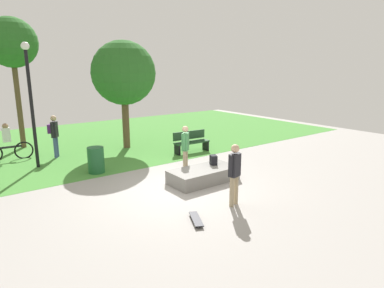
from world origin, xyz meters
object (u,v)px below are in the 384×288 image
skater_performing_trick (235,170)px  pedestrian_with_backpack (54,132)px  concrete_ledge (203,175)px  tree_slender_maple (124,73)px  park_bench_near_lamppost (191,141)px  lamp_post (30,94)px  skateboard_by_ledge (196,219)px  backpack_on_ledge (213,160)px  cyclist_on_bicycle (8,145)px  tree_broad_elm (12,44)px  trash_bin (96,160)px  skater_watching (185,146)px

skater_performing_trick → pedestrian_with_backpack: pedestrian_with_backpack is taller
concrete_ledge → tree_slender_maple: bearing=89.0°
skater_performing_trick → park_bench_near_lamppost: bearing=64.8°
lamp_post → skateboard_by_ledge: bearing=-74.2°
skater_performing_trick → skateboard_by_ledge: bearing=-172.8°
concrete_ledge → tree_slender_maple: (0.10, 5.79, 3.13)m
park_bench_near_lamppost → tree_slender_maple: bearing=127.0°
backpack_on_ledge → cyclist_on_bicycle: cyclist_on_bicycle is taller
tree_broad_elm → pedestrian_with_backpack: 4.53m
skateboard_by_ledge → trash_bin: trash_bin is taller
park_bench_near_lamppost → trash_bin: size_ratio=1.78×
skater_watching → pedestrian_with_backpack: size_ratio=0.96×
cyclist_on_bicycle → skater_watching: bearing=-49.5°
concrete_ledge → lamp_post: lamp_post is taller
backpack_on_ledge → park_bench_near_lamppost: (1.41, 3.16, -0.12)m
pedestrian_with_backpack → tree_slender_maple: bearing=-2.8°
skater_watching → pedestrian_with_backpack: (-3.07, 4.84, 0.07)m
backpack_on_ledge → skater_watching: 1.12m
lamp_post → backpack_on_ledge: bearing=-46.9°
skater_performing_trick → tree_broad_elm: bearing=106.9°
skateboard_by_ledge → park_bench_near_lamppost: park_bench_near_lamppost is taller
lamp_post → trash_bin: (1.49, -1.95, -2.23)m
lamp_post → trash_bin: lamp_post is taller
tree_slender_maple → skater_performing_trick: bearing=-94.6°
concrete_ledge → tree_broad_elm: bearing=113.4°
skater_watching → park_bench_near_lamppost: 2.95m
skater_watching → skateboard_by_ledge: (-1.99, -3.21, -0.90)m
concrete_ledge → trash_bin: trash_bin is taller
lamp_post → cyclist_on_bicycle: size_ratio=2.45×
cyclist_on_bicycle → trash_bin: bearing=-58.6°
concrete_ledge → skater_performing_trick: size_ratio=1.33×
skater_performing_trick → backpack_on_ledge: bearing=63.1°
backpack_on_ledge → skater_performing_trick: 2.38m
trash_bin → cyclist_on_bicycle: (-2.20, 3.61, 0.18)m
pedestrian_with_backpack → cyclist_on_bicycle: size_ratio=0.95×
skater_performing_trick → cyclist_on_bicycle: (-4.10, 8.52, -0.34)m
tree_broad_elm → trash_bin: bearing=-76.9°
backpack_on_ledge → skater_performing_trick: (-1.06, -2.09, 0.37)m
park_bench_near_lamppost → lamp_post: size_ratio=0.36×
lamp_post → cyclist_on_bicycle: 2.74m
tree_slender_maple → trash_bin: tree_slender_maple is taller
concrete_ledge → pedestrian_with_backpack: bearing=116.8°
lamp_post → pedestrian_with_backpack: 2.14m
backpack_on_ledge → skater_performing_trick: size_ratio=0.19×
backpack_on_ledge → lamp_post: 6.85m
skateboard_by_ledge → park_bench_near_lamppost: (3.87, 5.43, 0.42)m
backpack_on_ledge → tree_slender_maple: size_ratio=0.07×
tree_slender_maple → cyclist_on_bicycle: bearing=170.4°
skater_watching → park_bench_near_lamppost: size_ratio=1.02×
skateboard_by_ledge → trash_bin: 5.13m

